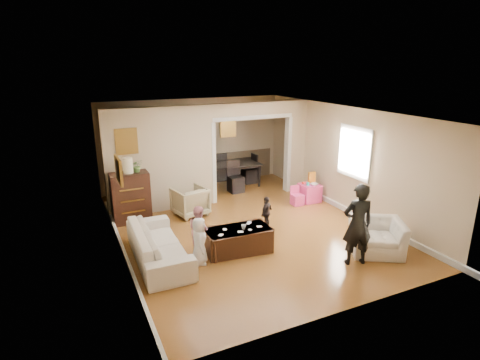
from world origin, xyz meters
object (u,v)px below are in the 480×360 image
dining_table (227,175)px  sofa (159,244)px  play_table (309,193)px  child_kneel_a (199,241)px  child_toddler (267,212)px  armchair_back (190,201)px  armchair_front (376,236)px  cyan_cup (308,184)px  child_kneel_b (199,229)px  dresser (131,197)px  adult_person (358,224)px  coffee_table (238,240)px  coffee_cup (244,227)px  table_lamp (128,165)px

dining_table → sofa: bearing=-123.5°
play_table → child_kneel_a: bearing=-152.6°
play_table → child_toddler: size_ratio=0.65×
armchair_back → armchair_front: bearing=116.7°
cyan_cup → child_kneel_b: (-3.55, -1.47, -0.03)m
dresser → child_kneel_b: (0.93, -2.14, -0.11)m
adult_person → child_kneel_b: (-2.47, 1.65, -0.30)m
dresser → cyan_cup: dresser is taller
cyan_cup → dresser: bearing=171.5°
armchair_front → coffee_table: size_ratio=0.78×
coffee_cup → play_table: (2.85, 1.87, -0.28)m
armchair_front → play_table: bearing=110.9°
play_table → dining_table: (-1.48, 2.19, 0.11)m
table_lamp → coffee_cup: size_ratio=3.78×
sofa → play_table: size_ratio=4.47×
adult_person → child_kneel_a: size_ratio=1.72×
sofa → child_kneel_b: (0.80, -0.02, 0.16)m
sofa → child_toddler: (2.55, 0.43, 0.06)m
armchair_back → play_table: size_ratio=1.55×
sofa → child_toddler: bearing=-79.4°
table_lamp → child_kneel_b: (0.93, -2.14, -0.88)m
armchair_front → sofa: bearing=-170.3°
armchair_front → play_table: 3.03m
child_kneel_a → child_kneel_b: bearing=-2.2°
dresser → dining_table: dresser is taller
coffee_cup → adult_person: adult_person is taller
sofa → cyan_cup: sofa is taller
armchair_front → child_toddler: child_toddler is taller
dresser → coffee_table: bearing=-56.3°
armchair_back → play_table: (3.21, -0.42, -0.11)m
coffee_cup → play_table: 3.43m
coffee_table → dining_table: size_ratio=0.65×
child_toddler → table_lamp: bearing=-66.1°
child_kneel_b → child_toddler: (1.75, 0.45, -0.10)m
child_kneel_b → dresser: bearing=9.7°
coffee_table → child_toddler: size_ratio=1.69×
dresser → table_lamp: 0.77m
cyan_cup → dining_table: dining_table is taller
play_table → child_kneel_a: 4.29m
play_table → child_toddler: child_toddler is taller
child_kneel_b → armchair_back: bearing=-26.6°
table_lamp → dining_table: 3.62m
armchair_front → adult_person: bearing=-134.2°
dresser → child_kneel_a: (0.78, -2.59, -0.14)m
armchair_back → coffee_cup: armchair_back is taller
armchair_back → coffee_table: bearing=84.7°
sofa → cyan_cup: 4.59m
coffee_cup → child_toddler: bearing=40.1°
cyan_cup → child_kneel_a: 4.17m
sofa → table_lamp: 2.36m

